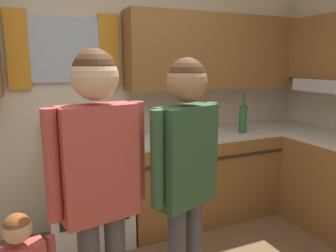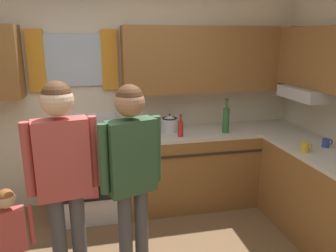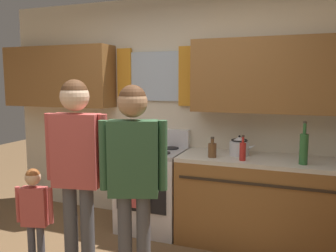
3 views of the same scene
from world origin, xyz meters
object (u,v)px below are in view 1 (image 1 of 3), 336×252
at_px(bottle_sauce_red, 198,129).
at_px(adult_in_plaid, 186,166).
at_px(stovetop_kettle, 181,125).
at_px(adult_holding_child, 99,175).
at_px(bottle_squat_brown, 167,132).
at_px(bottle_wine_green, 243,118).
at_px(stove_oven, 88,192).

height_order(bottle_sauce_red, adult_in_plaid, adult_in_plaid).
xyz_separation_m(stovetop_kettle, adult_holding_child, (-1.07, -1.26, 0.05)).
distance_m(bottle_squat_brown, stovetop_kettle, 0.31).
bearing_deg(stovetop_kettle, bottle_squat_brown, -140.71).
bearing_deg(bottle_wine_green, bottle_sauce_red, -175.86).
xyz_separation_m(bottle_squat_brown, adult_holding_child, (-0.84, -1.07, 0.07)).
height_order(stove_oven, adult_holding_child, adult_holding_child).
distance_m(stove_oven, adult_holding_child, 1.35).
bearing_deg(stovetop_kettle, stove_oven, -176.93).
bearing_deg(bottle_sauce_red, stove_oven, 169.88).
bearing_deg(adult_in_plaid, stovetop_kettle, 65.13).
relative_size(stove_oven, bottle_squat_brown, 5.37).
bearing_deg(adult_holding_child, adult_in_plaid, 0.87).
height_order(bottle_squat_brown, adult_in_plaid, adult_in_plaid).
height_order(bottle_wine_green, stovetop_kettle, bottle_wine_green).
bearing_deg(bottle_wine_green, adult_in_plaid, -138.22).
bearing_deg(stove_oven, bottle_squat_brown, -11.44).
relative_size(bottle_wine_green, adult_in_plaid, 0.24).
bearing_deg(adult_holding_child, stove_oven, 83.81).
height_order(stovetop_kettle, adult_holding_child, adult_holding_child).
bearing_deg(bottle_wine_green, stove_oven, 174.79).
xyz_separation_m(bottle_sauce_red, adult_in_plaid, (-0.65, -1.02, 0.03)).
bearing_deg(adult_holding_child, bottle_squat_brown, 51.93).
bearing_deg(bottle_squat_brown, stove_oven, 168.56).
bearing_deg(bottle_squat_brown, bottle_sauce_red, -7.03).
xyz_separation_m(stove_oven, bottle_sauce_red, (1.01, -0.18, 0.53)).
xyz_separation_m(bottle_sauce_red, adult_holding_child, (-1.14, -1.03, 0.06)).
height_order(bottle_sauce_red, stovetop_kettle, bottle_sauce_red).
relative_size(stove_oven, bottle_sauce_red, 4.48).
height_order(bottle_wine_green, adult_in_plaid, adult_in_plaid).
relative_size(stove_oven, stovetop_kettle, 4.02).
distance_m(bottle_sauce_red, stovetop_kettle, 0.24).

